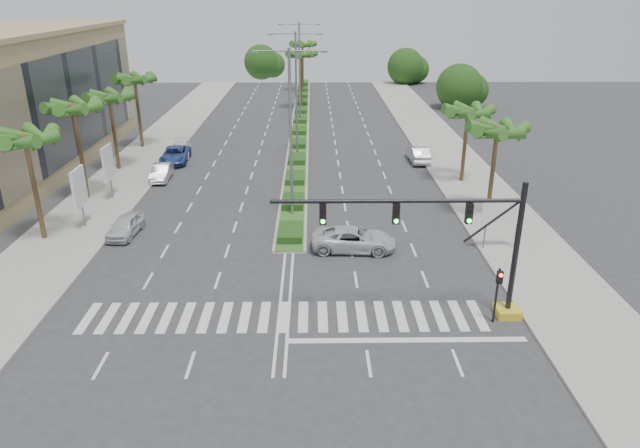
{
  "coord_description": "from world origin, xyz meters",
  "views": [
    {
      "loc": [
        1.52,
        -25.24,
        15.54
      ],
      "look_at": [
        1.93,
        5.22,
        3.0
      ],
      "focal_mm": 32.0,
      "sensor_mm": 36.0,
      "label": 1
    }
  ],
  "objects_px": {
    "car_parked_a": "(125,226)",
    "car_parked_b": "(161,172)",
    "car_parked_c": "(175,155)",
    "car_crossing": "(354,239)",
    "car_parked_d": "(181,149)",
    "car_right": "(418,154)"
  },
  "relations": [
    {
      "from": "car_parked_a",
      "to": "car_parked_b",
      "type": "bearing_deg",
      "value": 97.07
    },
    {
      "from": "car_parked_d",
      "to": "car_crossing",
      "type": "bearing_deg",
      "value": -62.79
    },
    {
      "from": "car_parked_a",
      "to": "car_crossing",
      "type": "bearing_deg",
      "value": -5.07
    },
    {
      "from": "car_parked_c",
      "to": "car_crossing",
      "type": "xyz_separation_m",
      "value": [
        15.95,
        -20.44,
        0.02
      ]
    },
    {
      "from": "car_parked_c",
      "to": "car_parked_d",
      "type": "xyz_separation_m",
      "value": [
        0.0,
        2.38,
        -0.06
      ]
    },
    {
      "from": "car_parked_b",
      "to": "car_right",
      "type": "xyz_separation_m",
      "value": [
        23.6,
        5.37,
        0.09
      ]
    },
    {
      "from": "car_parked_a",
      "to": "car_parked_c",
      "type": "height_order",
      "value": "car_parked_c"
    },
    {
      "from": "car_parked_b",
      "to": "car_crossing",
      "type": "distance_m",
      "value": 21.84
    },
    {
      "from": "car_parked_d",
      "to": "car_right",
      "type": "relative_size",
      "value": 1.0
    },
    {
      "from": "car_parked_c",
      "to": "car_parked_d",
      "type": "height_order",
      "value": "car_parked_c"
    },
    {
      "from": "car_crossing",
      "to": "car_right",
      "type": "xyz_separation_m",
      "value": [
        7.65,
        20.29,
        0.02
      ]
    },
    {
      "from": "car_parked_b",
      "to": "car_parked_d",
      "type": "xyz_separation_m",
      "value": [
        0.0,
        7.9,
        -0.01
      ]
    },
    {
      "from": "car_parked_b",
      "to": "car_right",
      "type": "relative_size",
      "value": 0.89
    },
    {
      "from": "car_parked_d",
      "to": "car_right",
      "type": "xyz_separation_m",
      "value": [
        23.6,
        -2.53,
        0.09
      ]
    },
    {
      "from": "car_crossing",
      "to": "car_parked_b",
      "type": "bearing_deg",
      "value": 50.86
    },
    {
      "from": "car_right",
      "to": "car_parked_a",
      "type": "bearing_deg",
      "value": 35.83
    },
    {
      "from": "car_parked_c",
      "to": "car_right",
      "type": "xyz_separation_m",
      "value": [
        23.6,
        -0.15,
        0.04
      ]
    },
    {
      "from": "car_parked_a",
      "to": "car_right",
      "type": "height_order",
      "value": "car_right"
    },
    {
      "from": "car_parked_b",
      "to": "car_parked_d",
      "type": "relative_size",
      "value": 0.89
    },
    {
      "from": "car_parked_a",
      "to": "car_crossing",
      "type": "xyz_separation_m",
      "value": [
        15.4,
        -2.6,
        0.06
      ]
    },
    {
      "from": "car_parked_c",
      "to": "car_crossing",
      "type": "bearing_deg",
      "value": -55.13
    },
    {
      "from": "car_parked_a",
      "to": "car_parked_c",
      "type": "xyz_separation_m",
      "value": [
        -0.55,
        17.84,
        0.05
      ]
    }
  ]
}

